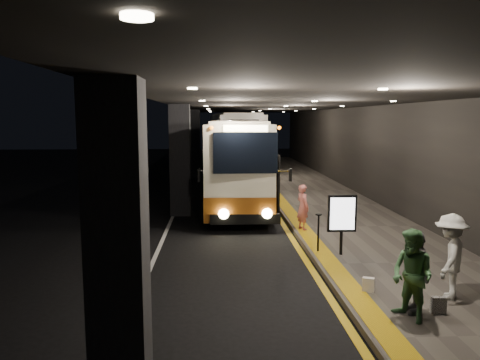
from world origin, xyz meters
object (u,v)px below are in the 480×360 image
object	(u,v)px
coach_main	(237,165)
passenger_waiting_grey	(416,272)
passenger_boarding	(303,207)
passenger_waiting_white	(450,256)
coach_second	(234,146)
info_sign	(342,215)
passenger_waiting_green	(412,275)
stanchion_post	(318,233)
bag_polka	(439,305)
bag_plain	(368,285)

from	to	relation	value
coach_main	passenger_waiting_grey	size ratio (longest dim) A/B	7.37
passenger_boarding	passenger_waiting_white	bearing A→B (deg)	174.11
coach_second	passenger_waiting_white	bearing A→B (deg)	-84.49
info_sign	coach_second	bearing A→B (deg)	97.02
passenger_waiting_green	passenger_waiting_white	bearing A→B (deg)	102.84
info_sign	stanchion_post	size ratio (longest dim) A/B	1.57
bag_polka	stanchion_post	world-z (taller)	stanchion_post
coach_main	bag_polka	size ratio (longest dim) A/B	35.58
passenger_waiting_green	stanchion_post	world-z (taller)	passenger_waiting_green
coach_main	passenger_waiting_white	distance (m)	12.46
coach_main	passenger_boarding	distance (m)	6.09
passenger_waiting_white	bag_plain	size ratio (longest dim) A/B	5.80
passenger_boarding	passenger_waiting_green	distance (m)	7.17
passenger_waiting_white	bag_polka	distance (m)	1.20
passenger_waiting_white	info_sign	size ratio (longest dim) A/B	1.07
bag_polka	coach_second	bearing A→B (deg)	97.05
passenger_waiting_grey	stanchion_post	size ratio (longest dim) A/B	1.52
stanchion_post	passenger_waiting_white	bearing A→B (deg)	-60.90
passenger_waiting_green	stanchion_post	distance (m)	4.60
passenger_waiting_green	passenger_waiting_grey	bearing A→B (deg)	119.26
passenger_waiting_grey	bag_plain	bearing A→B (deg)	-153.15
info_sign	passenger_waiting_grey	bearing A→B (deg)	-83.24
passenger_waiting_green	bag_polka	distance (m)	0.98
passenger_boarding	bag_plain	bearing A→B (deg)	160.49
passenger_waiting_white	passenger_boarding	bearing A→B (deg)	-127.15
coach_main	coach_second	xyz separation A→B (m)	(0.27, 11.51, 0.20)
coach_second	passenger_boarding	xyz separation A→B (m)	(1.66, -17.22, -1.03)
info_sign	passenger_waiting_green	bearing A→B (deg)	-86.83
info_sign	bag_polka	bearing A→B (deg)	-77.45
passenger_waiting_green	passenger_waiting_grey	world-z (taller)	passenger_waiting_green
passenger_waiting_green	passenger_waiting_white	distance (m)	1.59
coach_main	passenger_waiting_grey	bearing A→B (deg)	-75.46
coach_main	bag_polka	xyz separation A→B (m)	(3.25, -12.61, -1.43)
info_sign	bag_plain	bearing A→B (deg)	-92.17
passenger_boarding	bag_plain	distance (m)	5.73
passenger_waiting_grey	bag_polka	size ratio (longest dim) A/B	4.83
passenger_boarding	passenger_waiting_grey	world-z (taller)	passenger_waiting_grey
passenger_waiting_white	passenger_waiting_grey	size ratio (longest dim) A/B	1.11
bag_polka	info_sign	xyz separation A→B (m)	(-0.82, 3.95, 0.95)
passenger_waiting_green	stanchion_post	size ratio (longest dim) A/B	1.62
bag_polka	stanchion_post	size ratio (longest dim) A/B	0.31
coach_second	bag_plain	xyz separation A→B (m)	(2.02, -22.91, -1.64)
coach_main	passenger_boarding	world-z (taller)	coach_main
passenger_boarding	stanchion_post	bearing A→B (deg)	155.74
coach_second	stanchion_post	xyz separation A→B (m)	(1.61, -19.83, -1.27)
coach_second	bag_polka	xyz separation A→B (m)	(2.98, -24.11, -1.63)
passenger_waiting_white	bag_polka	xyz separation A→B (m)	(-0.58, -0.77, -0.72)
coach_second	stanchion_post	bearing A→B (deg)	-88.54
passenger_boarding	stanchion_post	distance (m)	2.62
passenger_waiting_white	bag_plain	xyz separation A→B (m)	(-1.54, 0.43, -0.73)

